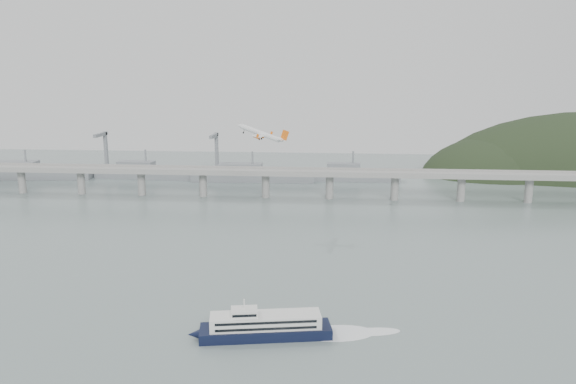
{
  "coord_description": "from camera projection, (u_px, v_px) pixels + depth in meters",
  "views": [
    {
      "loc": [
        24.26,
        -227.68,
        97.09
      ],
      "look_at": [
        0.0,
        55.0,
        36.0
      ],
      "focal_mm": 35.0,
      "sensor_mm": 36.0,
      "label": 1
    }
  ],
  "objects": [
    {
      "name": "ferry",
      "position": [
        266.0,
        326.0,
        209.16
      ],
      "size": [
        80.24,
        24.19,
        15.21
      ],
      "rotation": [
        0.0,
        0.0,
        0.17
      ],
      "color": "black",
      "rests_on": "ground"
    },
    {
      "name": "distant_fleet",
      "position": [
        139.0,
        173.0,
        514.1
      ],
      "size": [
        453.0,
        60.9,
        40.0
      ],
      "color": "slate",
      "rests_on": "ground"
    },
    {
      "name": "airliner",
      "position": [
        262.0,
        134.0,
        335.3
      ],
      "size": [
        32.81,
        29.96,
        12.54
      ],
      "rotation": [
        0.05,
        -0.31,
        2.97
      ],
      "color": "white",
      "rests_on": "ground"
    },
    {
      "name": "bridge",
      "position": [
        302.0,
        176.0,
        435.42
      ],
      "size": [
        800.0,
        22.0,
        23.9
      ],
      "color": "gray",
      "rests_on": "ground"
    },
    {
      "name": "ground",
      "position": [
        277.0,
        299.0,
        244.23
      ],
      "size": [
        900.0,
        900.0,
        0.0
      ],
      "primitive_type": "plane",
      "color": "slate",
      "rests_on": "ground"
    }
  ]
}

